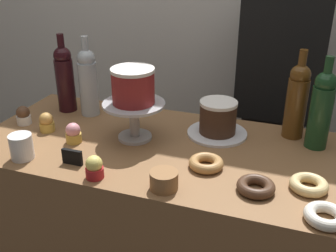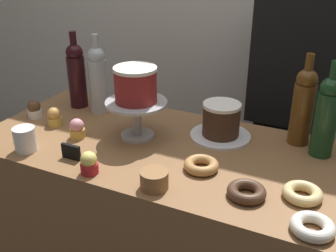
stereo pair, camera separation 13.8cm
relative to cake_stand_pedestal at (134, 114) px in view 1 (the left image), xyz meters
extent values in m
cube|color=silver|center=(0.14, 0.87, 0.27)|extent=(6.00, 0.05, 2.60)
cube|color=brown|center=(0.14, -0.02, -0.56)|extent=(1.39, 0.63, 0.93)
cylinder|color=#B2B2B7|center=(0.00, 0.00, -0.09)|extent=(0.12, 0.12, 0.01)
cylinder|color=#B2B2B7|center=(0.00, 0.00, -0.02)|extent=(0.04, 0.04, 0.12)
cylinder|color=#B2B2B7|center=(0.00, 0.00, 0.04)|extent=(0.22, 0.22, 0.01)
cylinder|color=maroon|center=(0.00, 0.00, 0.10)|extent=(0.15, 0.15, 0.11)
cylinder|color=white|center=(0.00, 0.00, 0.16)|extent=(0.15, 0.15, 0.01)
cylinder|color=white|center=(0.28, 0.13, -0.09)|extent=(0.22, 0.22, 0.01)
cylinder|color=#3D2619|center=(0.28, 0.13, -0.03)|extent=(0.14, 0.14, 0.11)
cylinder|color=white|center=(0.28, 0.13, 0.03)|extent=(0.14, 0.14, 0.01)
cylinder|color=#B2BCC1|center=(-0.27, 0.15, 0.01)|extent=(0.08, 0.08, 0.22)
sphere|color=#B2BCC1|center=(-0.27, 0.15, 0.14)|extent=(0.07, 0.07, 0.07)
cylinder|color=#B2BCC1|center=(-0.27, 0.15, 0.19)|extent=(0.03, 0.03, 0.08)
cylinder|color=#193D1E|center=(0.62, 0.15, 0.01)|extent=(0.08, 0.08, 0.22)
sphere|color=#193D1E|center=(0.62, 0.15, 0.14)|extent=(0.07, 0.07, 0.07)
cylinder|color=#193D1E|center=(0.62, 0.15, 0.19)|extent=(0.03, 0.03, 0.08)
cylinder|color=black|center=(-0.38, 0.15, 0.01)|extent=(0.08, 0.08, 0.22)
sphere|color=black|center=(-0.38, 0.15, 0.14)|extent=(0.07, 0.07, 0.07)
cylinder|color=black|center=(-0.38, 0.15, 0.19)|extent=(0.03, 0.03, 0.08)
cylinder|color=#5B3814|center=(0.54, 0.21, 0.01)|extent=(0.08, 0.08, 0.22)
sphere|color=#5B3814|center=(0.54, 0.21, 0.14)|extent=(0.07, 0.07, 0.07)
cylinder|color=#5B3814|center=(0.54, 0.21, 0.19)|extent=(0.03, 0.03, 0.08)
cylinder|color=white|center=(-0.46, -0.03, -0.08)|extent=(0.06, 0.06, 0.03)
sphere|color=brown|center=(-0.46, -0.03, -0.05)|extent=(0.05, 0.05, 0.05)
cylinder|color=gold|center=(-0.34, -0.05, -0.08)|extent=(0.06, 0.06, 0.03)
sphere|color=#CC9347|center=(-0.34, -0.05, -0.05)|extent=(0.05, 0.05, 0.05)
cylinder|color=red|center=(-0.01, -0.28, -0.08)|extent=(0.06, 0.06, 0.03)
sphere|color=#EFDB6B|center=(-0.01, -0.28, -0.05)|extent=(0.05, 0.05, 0.05)
cylinder|color=gold|center=(-0.20, -0.10, -0.08)|extent=(0.06, 0.06, 0.03)
sphere|color=pink|center=(-0.20, -0.10, -0.05)|extent=(0.05, 0.05, 0.05)
torus|color=#E0C17F|center=(0.61, -0.14, -0.08)|extent=(0.11, 0.11, 0.03)
torus|color=#472D1E|center=(0.47, -0.20, -0.08)|extent=(0.11, 0.11, 0.03)
torus|color=#B27F47|center=(0.30, -0.12, -0.08)|extent=(0.11, 0.11, 0.03)
torus|color=silver|center=(0.66, -0.27, -0.08)|extent=(0.11, 0.11, 0.03)
cylinder|color=olive|center=(0.21, -0.27, -0.09)|extent=(0.08, 0.08, 0.01)
cylinder|color=olive|center=(0.21, -0.27, -0.08)|extent=(0.08, 0.08, 0.01)
cylinder|color=olive|center=(0.21, -0.27, -0.07)|extent=(0.08, 0.08, 0.01)
cylinder|color=olive|center=(0.21, -0.27, -0.06)|extent=(0.08, 0.08, 0.01)
cylinder|color=olive|center=(0.21, -0.27, -0.05)|extent=(0.08, 0.08, 0.01)
cube|color=black|center=(-0.12, -0.24, -0.07)|extent=(0.07, 0.01, 0.05)
cylinder|color=white|center=(-0.29, -0.26, -0.05)|extent=(0.08, 0.08, 0.08)
cube|color=black|center=(0.45, 0.60, -0.60)|extent=(0.28, 0.18, 0.85)
cube|color=black|center=(0.45, 0.60, 0.10)|extent=(0.36, 0.22, 0.55)
camera|label=1|loc=(0.55, -1.20, 0.57)|focal=42.77mm
camera|label=2|loc=(0.67, -1.14, 0.57)|focal=42.77mm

